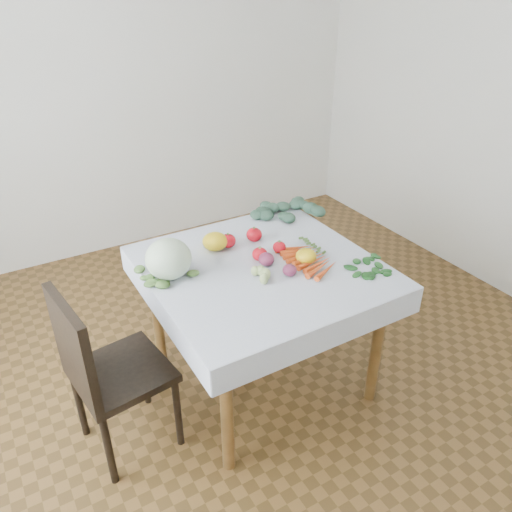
{
  "coord_description": "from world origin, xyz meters",
  "views": [
    {
      "loc": [
        -1.13,
        -1.87,
        2.06
      ],
      "look_at": [
        -0.03,
        0.0,
        0.82
      ],
      "focal_mm": 35.0,
      "sensor_mm": 36.0,
      "label": 1
    }
  ],
  "objects_px": {
    "cabbage": "(168,259)",
    "heirloom_back": "(215,241)",
    "table": "(261,282)",
    "carrot_bunch": "(309,259)",
    "chair": "(102,367)"
  },
  "relations": [
    {
      "from": "cabbage",
      "to": "heirloom_back",
      "type": "distance_m",
      "value": 0.35
    },
    {
      "from": "table",
      "to": "carrot_bunch",
      "type": "distance_m",
      "value": 0.28
    },
    {
      "from": "heirloom_back",
      "to": "chair",
      "type": "bearing_deg",
      "value": -155.75
    },
    {
      "from": "carrot_bunch",
      "to": "table",
      "type": "bearing_deg",
      "value": 159.62
    },
    {
      "from": "carrot_bunch",
      "to": "heirloom_back",
      "type": "bearing_deg",
      "value": 135.06
    },
    {
      "from": "cabbage",
      "to": "carrot_bunch",
      "type": "xyz_separation_m",
      "value": [
        0.68,
        -0.22,
        -0.08
      ]
    },
    {
      "from": "table",
      "to": "chair",
      "type": "xyz_separation_m",
      "value": [
        -0.87,
        -0.06,
        -0.13
      ]
    },
    {
      "from": "heirloom_back",
      "to": "carrot_bunch",
      "type": "height_order",
      "value": "heirloom_back"
    },
    {
      "from": "table",
      "to": "cabbage",
      "type": "relative_size",
      "value": 4.47
    },
    {
      "from": "cabbage",
      "to": "carrot_bunch",
      "type": "height_order",
      "value": "cabbage"
    },
    {
      "from": "table",
      "to": "chair",
      "type": "bearing_deg",
      "value": -176.0
    },
    {
      "from": "table",
      "to": "heirloom_back",
      "type": "relative_size",
      "value": 7.35
    },
    {
      "from": "heirloom_back",
      "to": "table",
      "type": "bearing_deg",
      "value": -65.2
    },
    {
      "from": "table",
      "to": "carrot_bunch",
      "type": "height_order",
      "value": "carrot_bunch"
    },
    {
      "from": "table",
      "to": "cabbage",
      "type": "bearing_deg",
      "value": 162.81
    }
  ]
}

